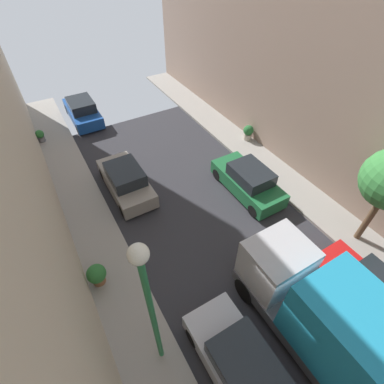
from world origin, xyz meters
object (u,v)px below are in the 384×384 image
Objects in this scene: parked_car_right_3 at (248,181)px; potted_plant_0 at (97,275)px; parked_car_left_4 at (83,111)px; delivery_truck at (337,330)px; lamp_post at (149,300)px; parked_car_left_2 at (242,367)px; parked_car_left_3 at (126,181)px; potted_plant_1 at (248,132)px; parked_car_right_2 at (371,295)px; potted_plant_2 at (40,136)px.

parked_car_right_3 is 8.37m from potted_plant_0.
potted_plant_0 is at bearing -102.65° from parked_car_left_4.
delivery_truck is 1.10× the size of lamp_post.
parked_car_left_2 is at bearing -90.00° from parked_car_left_4.
parked_car_left_2 is at bearing -90.00° from parked_car_left_3.
potted_plant_1 is at bearing 39.76° from lamp_post.
parked_car_right_2 is at bearing -16.97° from lamp_post.
parked_car_right_2 reaches higher than potted_plant_0.
parked_car_left_2 is 8.48m from parked_car_right_3.
parked_car_left_2 is 3.01m from delivery_truck.
parked_car_left_2 is 0.64× the size of delivery_truck.
delivery_truck is at bearing -47.45° from potted_plant_0.
parked_car_left_3 is 4.41× the size of potted_plant_0.
parked_car_right_3 is (5.40, 6.54, 0.00)m from parked_car_left_2.
parked_car_left_2 is at bearing -42.16° from lamp_post.
lamp_post reaches higher than parked_car_left_4.
potted_plant_0 is 12.26m from potted_plant_1.
delivery_truck reaches higher than parked_car_right_3.
delivery_truck is (2.70, -0.80, 1.07)m from parked_car_left_2.
parked_car_right_3 is 4.71m from potted_plant_1.
parked_car_right_3 is (0.00, 7.05, 0.00)m from parked_car_right_2.
potted_plant_1 is (8.33, -7.83, -0.05)m from parked_car_left_4.
parked_car_left_4 is 4.41× the size of potted_plant_0.
parked_car_left_2 is at bearing -79.49° from potted_plant_2.
potted_plant_0 is at bearing -156.10° from potted_plant_1.
parked_car_left_4 is 3.41m from potted_plant_2.
parked_car_right_3 reaches higher than potted_plant_2.
parked_car_left_2 reaches higher than potted_plant_0.
parked_car_left_3 is 10.92m from delivery_truck.
potted_plant_2 is at bearing 116.35° from parked_car_right_2.
parked_car_right_3 is 0.70× the size of lamp_post.
potted_plant_1 is (2.93, 3.69, -0.05)m from parked_car_right_3.
parked_car_left_2 and parked_car_left_3 have the same top height.
parked_car_left_3 is (0.00, 9.72, 0.00)m from parked_car_left_2.
delivery_truck reaches higher than parked_car_right_2.
potted_plant_2 is at bearing 94.55° from lamp_post.
parked_car_left_4 is at bearing 115.11° from parked_car_right_3.
parked_car_right_3 is at bearing -30.48° from parked_car_left_3.
potted_plant_1 reaches higher than potted_plant_0.
lamp_post reaches higher than potted_plant_0.
potted_plant_0 is 1.00× the size of potted_plant_1.
parked_car_left_4 is (0.00, 8.35, 0.00)m from parked_car_left_3.
parked_car_left_4 is at bearing 25.02° from potted_plant_2.
parked_car_left_3 is at bearing 76.64° from lamp_post.
potted_plant_2 is (-5.78, 17.43, -1.23)m from delivery_truck.
parked_car_left_4 is (0.00, 18.07, 0.00)m from parked_car_left_2.
parked_car_right_3 is 0.64× the size of delivery_truck.
potted_plant_0 is at bearing 132.55° from delivery_truck.
potted_plant_1 is at bearing 3.52° from parked_car_left_3.
parked_car_left_3 is at bearing 149.52° from parked_car_right_3.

